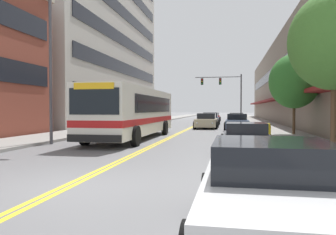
{
  "coord_description": "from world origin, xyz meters",
  "views": [
    {
      "loc": [
        3.73,
        -7.03,
        1.81
      ],
      "look_at": [
        -0.93,
        17.42,
        1.15
      ],
      "focal_mm": 35.0,
      "sensor_mm": 36.0,
      "label": 1
    }
  ],
  "objects": [
    {
      "name": "centre_line",
      "position": [
        0.0,
        37.0,
        0.0
      ],
      "size": [
        0.34,
        106.0,
        0.01
      ],
      "color": "yellow",
      "rests_on": "ground_plane"
    },
    {
      "name": "car_white_parked_right_foreground",
      "position": [
        4.29,
        -2.53,
        0.65
      ],
      "size": [
        2.07,
        4.14,
        1.37
      ],
      "color": "white",
      "rests_on": "ground_plane"
    },
    {
      "name": "car_dark_grey_parked_right_far",
      "position": [
        4.38,
        6.94,
        0.58
      ],
      "size": [
        2.14,
        4.72,
        1.23
      ],
      "color": "#38383D",
      "rests_on": "ground_plane"
    },
    {
      "name": "fire_hydrant",
      "position": [
        5.95,
        12.96,
        0.56
      ],
      "size": [
        0.35,
        0.27,
        0.83
      ],
      "color": "yellow",
      "rests_on": "sidewalk_right"
    },
    {
      "name": "city_bus",
      "position": [
        -2.06,
        12.21,
        1.69
      ],
      "size": [
        2.9,
        11.78,
        2.98
      ],
      "color": "silver",
      "rests_on": "ground_plane"
    },
    {
      "name": "traffic_signal_mast",
      "position": [
        3.03,
        39.49,
        4.74
      ],
      "size": [
        6.46,
        0.38,
        6.63
      ],
      "color": "#47474C",
      "rests_on": "ground_plane"
    },
    {
      "name": "car_navy_moving_second",
      "position": [
        1.55,
        30.07,
        0.64
      ],
      "size": [
        2.04,
        4.34,
        1.4
      ],
      "color": "#19234C",
      "rests_on": "ground_plane"
    },
    {
      "name": "car_charcoal_parked_right_end",
      "position": [
        4.41,
        30.91,
        0.64
      ],
      "size": [
        2.01,
        4.5,
        1.35
      ],
      "color": "#232328",
      "rests_on": "ground_plane"
    },
    {
      "name": "sidewalk_right",
      "position": [
        7.24,
        37.0,
        0.07
      ],
      "size": [
        3.48,
        106.0,
        0.15
      ],
      "color": "gray",
      "rests_on": "ground_plane"
    },
    {
      "name": "car_beige_moving_third",
      "position": [
        1.56,
        23.56,
        0.65
      ],
      "size": [
        2.16,
        4.57,
        1.4
      ],
      "color": "#BCAD89",
      "rests_on": "ground_plane"
    },
    {
      "name": "street_tree_right_mid",
      "position": [
        7.82,
        15.52,
        3.61
      ],
      "size": [
        3.23,
        3.23,
        5.24
      ],
      "color": "brown",
      "rests_on": "sidewalk_right"
    },
    {
      "name": "street_lamp_left_near",
      "position": [
        -4.96,
        8.31,
        5.14
      ],
      "size": [
        2.56,
        0.28,
        8.69
      ],
      "color": "#47474C",
      "rests_on": "ground_plane"
    },
    {
      "name": "ground_plane",
      "position": [
        0.0,
        37.0,
        0.0
      ],
      "size": [
        240.0,
        240.0,
        0.0
      ],
      "primitive_type": "plane",
      "color": "slate"
    },
    {
      "name": "car_champagne_parked_left_near",
      "position": [
        -4.31,
        22.83,
        0.59
      ],
      "size": [
        2.08,
        4.84,
        1.23
      ],
      "color": "beige",
      "rests_on": "ground_plane"
    },
    {
      "name": "sidewalk_left",
      "position": [
        -7.24,
        37.0,
        0.07
      ],
      "size": [
        3.48,
        106.0,
        0.15
      ],
      "color": "gray",
      "rests_on": "ground_plane"
    },
    {
      "name": "storefront_row_right",
      "position": [
        13.21,
        37.0,
        5.27
      ],
      "size": [
        9.1,
        68.0,
        10.54
      ],
      "color": "gray",
      "rests_on": "ground_plane"
    },
    {
      "name": "car_red_moving_lead",
      "position": [
        1.34,
        39.99,
        0.6
      ],
      "size": [
        2.08,
        4.64,
        1.27
      ],
      "color": "maroon",
      "rests_on": "ground_plane"
    },
    {
      "name": "car_slate_blue_parked_right_mid",
      "position": [
        4.28,
        21.03,
        0.65
      ],
      "size": [
        2.1,
        4.3,
        1.4
      ],
      "color": "#475675",
      "rests_on": "ground_plane"
    },
    {
      "name": "office_tower_left",
      "position": [
        -15.22,
        32.68,
        13.65
      ],
      "size": [
        12.08,
        31.14,
        27.31
      ],
      "color": "#BCB7AD",
      "rests_on": "ground_plane"
    },
    {
      "name": "street_tree_right_near",
      "position": [
        7.39,
        5.69,
        4.25
      ],
      "size": [
        3.22,
        3.22,
        5.88
      ],
      "color": "brown",
      "rests_on": "sidewalk_right"
    }
  ]
}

